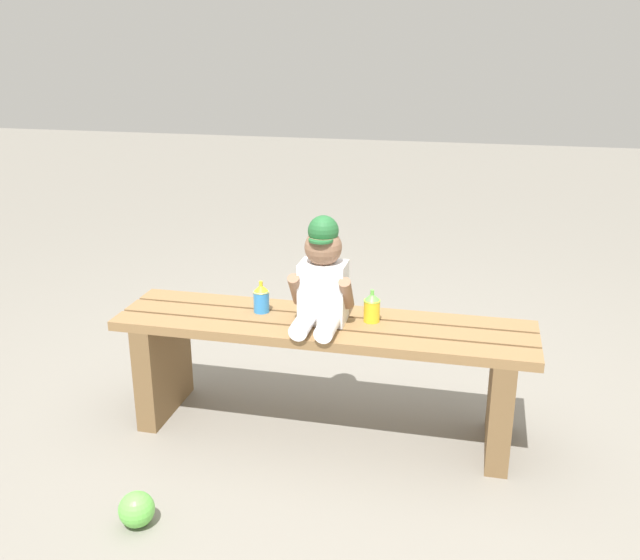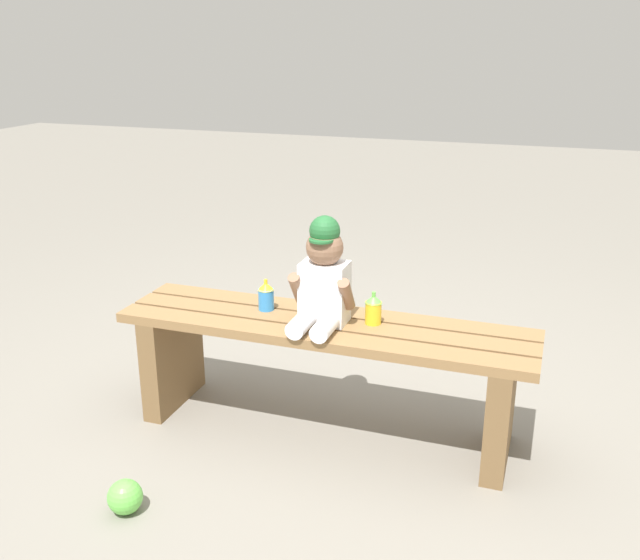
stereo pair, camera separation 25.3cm
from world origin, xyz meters
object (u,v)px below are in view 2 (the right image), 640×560
at_px(toy_ball, 125,497).
at_px(sippy_cup_left, 266,295).
at_px(child_figure, 323,278).
at_px(park_bench, 324,357).
at_px(sippy_cup_right, 373,309).

bearing_deg(toy_ball, sippy_cup_left, 75.57).
xyz_separation_m(child_figure, sippy_cup_left, (-0.25, 0.06, -0.12)).
relative_size(park_bench, child_figure, 3.86).
relative_size(sippy_cup_left, toy_ball, 1.09).
bearing_deg(child_figure, sippy_cup_right, 18.33).
bearing_deg(sippy_cup_left, child_figure, -13.11).
xyz_separation_m(sippy_cup_right, toy_ball, (-0.62, -0.74, -0.46)).
relative_size(child_figure, sippy_cup_left, 3.26).
distance_m(child_figure, sippy_cup_right, 0.22).
xyz_separation_m(park_bench, child_figure, (-0.00, -0.02, 0.32)).
distance_m(park_bench, toy_ball, 0.86).
bearing_deg(sippy_cup_right, toy_ball, -129.95).
bearing_deg(child_figure, sippy_cup_left, 166.89).
height_order(child_figure, toy_ball, child_figure).
height_order(child_figure, sippy_cup_left, child_figure).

